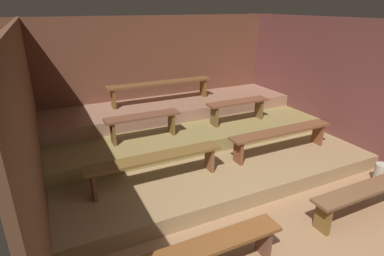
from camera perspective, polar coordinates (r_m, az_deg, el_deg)
ground at (r=5.55m, az=3.63°, el=-7.84°), size 6.04×5.64×0.08m
wall_back at (r=7.21m, az=-5.85°, el=9.92°), size 6.04×0.06×2.48m
wall_left at (r=4.43m, az=-27.35°, el=0.09°), size 0.06×5.64×2.48m
wall_right at (r=6.73m, az=24.15°, el=7.32°), size 0.06×5.64×2.48m
platform_lower at (r=5.93m, az=0.86°, el=-3.97°), size 5.24×3.66×0.24m
platform_middle at (r=6.39m, az=-1.83°, el=0.33°), size 5.24×2.32×0.24m
platform_upper at (r=6.76m, az=-3.64°, el=3.67°), size 5.24×1.29×0.24m
bench_floor_left at (r=3.38m, az=1.26°, el=-21.93°), size 1.89×0.28×0.43m
bench_floor_right at (r=4.89m, az=29.65°, el=-10.03°), size 1.89×0.28×0.43m
bench_lower_left at (r=4.52m, az=-6.66°, el=-6.06°), size 2.00×0.28×0.43m
bench_lower_right at (r=5.62m, az=16.04°, el=-1.10°), size 2.00×0.28×0.43m
bench_middle_left at (r=5.45m, az=-8.95°, el=1.32°), size 1.30×0.28×0.43m
bench_middle_right at (r=6.25m, az=8.36°, el=4.02°), size 1.30×0.28×0.43m
bench_upper_center at (r=6.71m, az=-5.75°, el=7.73°), size 2.28×0.28×0.43m
pail_floor at (r=5.92m, az=31.29°, el=-7.06°), size 0.22×0.22×0.31m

